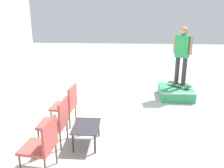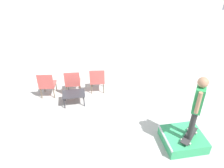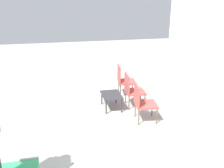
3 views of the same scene
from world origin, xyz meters
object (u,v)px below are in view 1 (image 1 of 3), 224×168
object	(u,v)px
skate_ramp_box	(176,92)
person_skater	(182,51)
patio_chair_center	(57,120)
patio_chair_left	(43,143)
skateboard_on_ramp	(179,84)
coffee_table	(86,128)
patio_chair_right	(67,103)

from	to	relation	value
skate_ramp_box	person_skater	distance (m)	1.26
skate_ramp_box	patio_chair_center	world-z (taller)	patio_chair_center
skate_ramp_box	patio_chair_left	size ratio (longest dim) A/B	1.13
skate_ramp_box	skateboard_on_ramp	world-z (taller)	skateboard_on_ramp
coffee_table	patio_chair_right	distance (m)	1.05
patio_chair_left	skateboard_on_ramp	bearing A→B (deg)	149.31
patio_chair_center	patio_chair_right	xyz separation A→B (m)	(0.87, 0.00, 0.00)
person_skater	coffee_table	bearing A→B (deg)	83.29
patio_chair_center	patio_chair_right	size ratio (longest dim) A/B	1.00
skateboard_on_ramp	patio_chair_center	world-z (taller)	patio_chair_center
person_skater	patio_chair_left	world-z (taller)	person_skater
person_skater	patio_chair_left	bearing A→B (deg)	84.60
skate_ramp_box	person_skater	world-z (taller)	person_skater
skate_ramp_box	person_skater	xyz separation A→B (m)	(0.09, -0.11, 1.26)
coffee_table	patio_chair_right	bearing A→B (deg)	34.23
coffee_table	patio_chair_center	xyz separation A→B (m)	(-0.01, 0.58, 0.17)
patio_chair_center	person_skater	bearing A→B (deg)	138.22
patio_chair_left	patio_chair_center	xyz separation A→B (m)	(0.88, -0.00, 0.00)
skateboard_on_ramp	person_skater	bearing A→B (deg)	-43.88
patio_chair_left	patio_chair_center	world-z (taller)	same
skate_ramp_box	patio_chair_left	xyz separation A→B (m)	(-3.70, 2.88, 0.38)
patio_chair_left	patio_chair_center	distance (m)	0.88
patio_chair_right	coffee_table	bearing A→B (deg)	40.75
skateboard_on_ramp	patio_chair_center	distance (m)	4.17
coffee_table	patio_chair_right	size ratio (longest dim) A/B	0.78
patio_chair_left	person_skater	bearing A→B (deg)	149.31
skateboard_on_ramp	patio_chair_center	bearing A→B (deg)	90.45
skate_ramp_box	patio_chair_right	xyz separation A→B (m)	(-1.96, 2.88, 0.38)
skateboard_on_ramp	patio_chair_center	xyz separation A→B (m)	(-2.91, 2.98, 0.14)
skate_ramp_box	person_skater	size ratio (longest dim) A/B	0.62
patio_chair_center	skate_ramp_box	bearing A→B (deg)	138.38
skateboard_on_ramp	person_skater	world-z (taller)	person_skater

